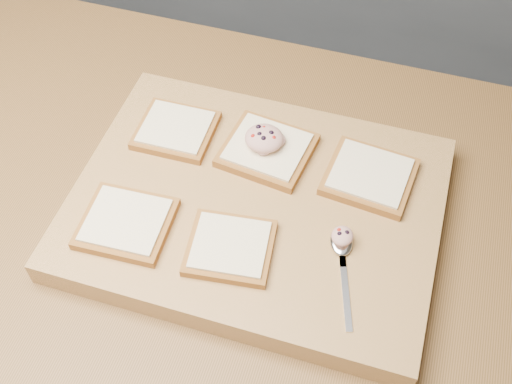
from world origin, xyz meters
TOP-DOWN VIEW (x-y plane):
  - island_counter at (0.00, 0.00)m, footprint 2.00×0.80m
  - cutting_board at (0.09, -0.00)m, footprint 0.53×0.40m
  - bread_far_left at (-0.07, 0.08)m, footprint 0.12×0.11m
  - bread_far_center at (0.08, 0.09)m, footprint 0.14×0.13m
  - bread_far_right at (0.24, 0.08)m, footprint 0.14×0.13m
  - bread_near_left at (-0.07, -0.10)m, footprint 0.13×0.12m
  - bread_near_center at (0.08, -0.10)m, footprint 0.13×0.12m
  - tuna_salad_dollop at (0.07, 0.09)m, footprint 0.06×0.06m
  - spoon at (0.23, -0.05)m, footprint 0.07×0.16m
  - spoon_salad at (0.22, -0.04)m, footprint 0.03×0.03m

SIDE VIEW (x-z plane):
  - island_counter at x=0.00m, z-range 0.00..0.90m
  - cutting_board at x=0.09m, z-range 0.90..0.94m
  - spoon at x=0.23m, z-range 0.94..0.95m
  - bread_near_center at x=0.08m, z-range 0.94..0.96m
  - bread_far_left at x=-0.07m, z-range 0.94..0.96m
  - bread_near_left at x=-0.07m, z-range 0.94..0.96m
  - bread_far_right at x=0.24m, z-range 0.94..0.96m
  - bread_far_center at x=0.08m, z-range 0.94..0.96m
  - spoon_salad at x=0.22m, z-range 0.95..0.97m
  - tuna_salad_dollop at x=0.07m, z-range 0.96..0.99m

